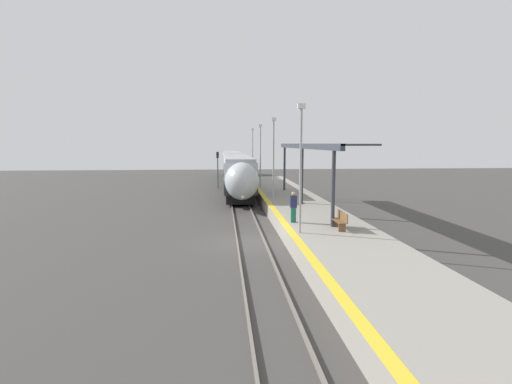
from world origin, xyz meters
name	(u,v)px	position (x,y,z in m)	size (l,w,h in m)	color
ground_plane	(251,243)	(0.00, 0.00, 0.00)	(120.00, 120.00, 0.00)	#423F3D
rail_left	(237,242)	(-0.72, 0.00, 0.07)	(0.08, 90.00, 0.15)	slate
rail_right	(264,241)	(0.72, 0.00, 0.07)	(0.08, 90.00, 0.15)	slate
train	(235,168)	(0.00, 28.46, 2.27)	(2.75, 40.81, 3.96)	black
platform_right	(327,233)	(4.08, 0.00, 0.44)	(4.73, 64.00, 0.88)	gray
platform_bench	(340,220)	(4.50, -0.94, 1.35)	(0.44, 1.69, 0.89)	brown
person_waiting	(293,206)	(2.43, 0.95, 1.76)	(0.36, 0.22, 1.70)	#1E604C
railway_signal	(218,166)	(-2.04, 26.22, 2.60)	(0.28, 0.28, 4.23)	#59595E
lamppost_near	(301,161)	(2.29, -1.65, 4.37)	(0.36, 0.20, 6.20)	#9E9EA3
lamppost_mid	(273,155)	(2.29, 8.72, 4.37)	(0.36, 0.20, 6.20)	#9E9EA3
lamppost_far	(260,152)	(2.29, 19.08, 4.37)	(0.36, 0.20, 6.20)	#9E9EA3
lamppost_farthest	(253,150)	(2.29, 29.44, 4.37)	(0.36, 0.20, 6.20)	#9E9EA3
station_canopy	(310,147)	(4.85, 7.94, 4.93)	(2.02, 19.55, 4.33)	#333842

